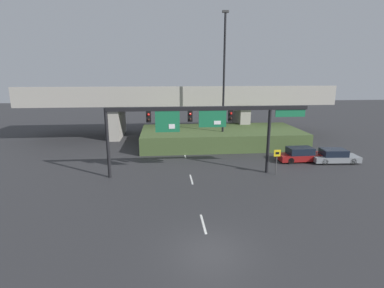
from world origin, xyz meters
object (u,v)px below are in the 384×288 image
object	(u,v)px
speed_limit_sign	(277,158)
parked_sedan_mid_right	(334,156)
signal_gantry	(202,120)
highway_light_pole_near	(224,79)
parked_sedan_near_right	(301,155)

from	to	relation	value
speed_limit_sign	parked_sedan_mid_right	bearing A→B (deg)	23.34
signal_gantry	highway_light_pole_near	bearing A→B (deg)	68.61
signal_gantry	speed_limit_sign	world-z (taller)	signal_gantry
parked_sedan_near_right	highway_light_pole_near	bearing A→B (deg)	135.63
speed_limit_sign	highway_light_pole_near	xyz separation A→B (m)	(-2.82, 10.24, 6.57)
signal_gantry	speed_limit_sign	size ratio (longest dim) A/B	7.39
highway_light_pole_near	parked_sedan_near_right	xyz separation A→B (m)	(6.88, -6.41, -7.43)
parked_sedan_mid_right	signal_gantry	bearing A→B (deg)	-166.70
speed_limit_sign	parked_sedan_mid_right	distance (m)	7.93
signal_gantry	parked_sedan_mid_right	size ratio (longest dim) A/B	3.72
signal_gantry	parked_sedan_near_right	size ratio (longest dim) A/B	3.60
signal_gantry	parked_sedan_mid_right	bearing A→B (deg)	9.86
speed_limit_sign	parked_sedan_mid_right	xyz separation A→B (m)	(7.24, 3.12, -0.90)
speed_limit_sign	parked_sedan_near_right	bearing A→B (deg)	43.30
speed_limit_sign	parked_sedan_mid_right	size ratio (longest dim) A/B	0.50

